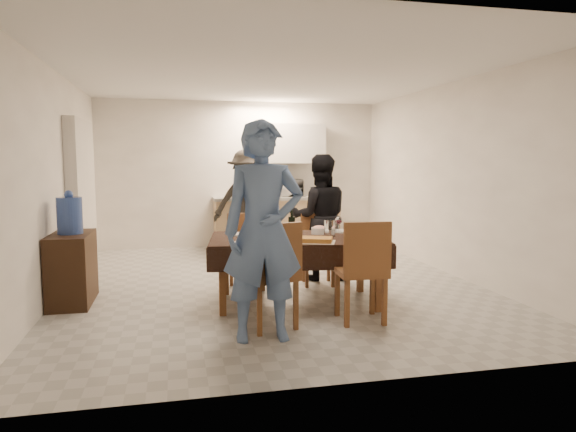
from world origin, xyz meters
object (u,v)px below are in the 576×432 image
wine_bottle (292,223)px  savoury_tart (316,240)px  person_kitchen (247,202)px  person_near (263,231)px  water_jug (70,216)px  water_pitcher (330,228)px  person_far (319,217)px  dining_table (297,240)px  microwave (286,188)px  console (72,269)px

wine_bottle → savoury_tart: (0.15, -0.43, -0.13)m
wine_bottle → person_kitchen: size_ratio=0.18×
person_near → person_kitchen: bearing=85.5°
water_jug → person_near: 2.41m
water_jug → person_kitchen: (2.29, 2.64, -0.10)m
water_jug → person_near: (1.85, -1.55, -0.01)m
wine_bottle → savoury_tart: 0.47m
wine_bottle → savoury_tart: wine_bottle is taller
water_pitcher → person_far: (0.20, 1.10, -0.00)m
dining_table → savoury_tart: size_ratio=5.08×
microwave → water_jug: bearing=45.4°
console → dining_table: bearing=-11.9°
dining_table → wine_bottle: 0.20m
water_pitcher → savoury_tart: size_ratio=0.47×
wine_bottle → microwave: bearing=78.7°
water_jug → person_near: size_ratio=0.21×
person_far → person_kitchen: bearing=-64.5°
microwave → person_kitchen: 0.91m
microwave → person_far: bearing=87.5°
person_far → person_near: bearing=70.4°
microwave → person_far: person_far is taller
savoury_tart → microwave: (0.56, 3.98, 0.31)m
savoury_tart → dining_table: bearing=104.7°
person_far → person_kitchen: person_kitchen is taller
console → water_pitcher: 2.83m
wine_bottle → microwave: (0.71, 3.55, 0.18)m
water_jug → water_pitcher: size_ratio=2.13×
savoury_tart → person_kitchen: (-0.21, 3.53, 0.11)m
microwave → person_kitchen: person_kitchen is taller
water_jug → microwave: bearing=45.4°
water_jug → savoury_tart: (2.50, -0.88, -0.21)m
microwave → person_near: size_ratio=0.29×
water_pitcher → person_near: person_near is taller
console → person_kitchen: 3.53m
dining_table → person_near: (-0.55, -1.05, 0.26)m
water_jug → water_pitcher: 2.80m
savoury_tart → person_near: bearing=-134.1°
water_jug → person_far: person_far is taller
water_jug → wine_bottle: water_jug is taller
water_pitcher → savoury_tart: (-0.25, -0.33, -0.07)m
water_jug → person_far: 3.00m
person_near → microwave: bearing=76.9°
console → wine_bottle: 2.44m
dining_table → wine_bottle: wine_bottle is taller
console → person_far: person_far is taller
person_near → person_far: bearing=63.8°
water_jug → microwave: microwave is taller
wine_bottle → console: bearing=169.0°
water_jug → microwave: size_ratio=0.71×
wine_bottle → microwave: microwave is taller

